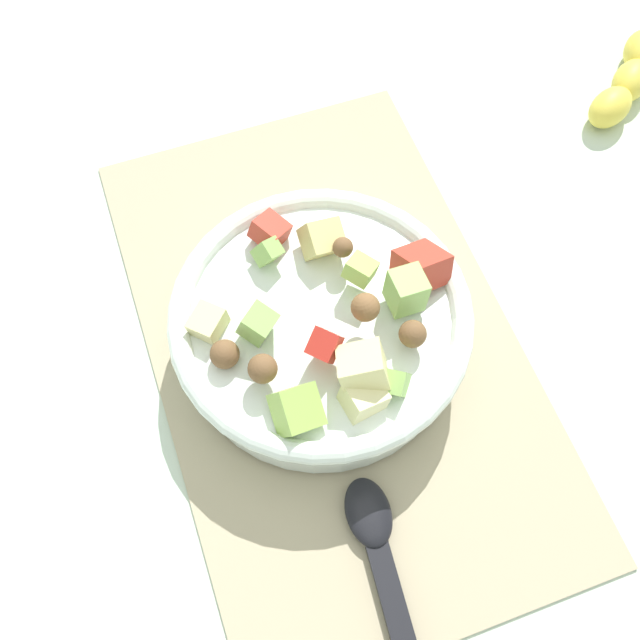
# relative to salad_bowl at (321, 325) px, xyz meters

# --- Properties ---
(ground_plane) EXTENTS (2.40, 2.40, 0.00)m
(ground_plane) POSITION_rel_salad_bowl_xyz_m (-0.00, -0.01, -0.04)
(ground_plane) COLOR silver
(placemat) EXTENTS (0.52, 0.31, 0.01)m
(placemat) POSITION_rel_salad_bowl_xyz_m (-0.00, -0.01, -0.04)
(placemat) COLOR tan
(placemat) RESTS_ON ground_plane
(salad_bowl) EXTENTS (0.25, 0.25, 0.10)m
(salad_bowl) POSITION_rel_salad_bowl_xyz_m (0.00, 0.00, 0.00)
(salad_bowl) COLOR white
(salad_bowl) RESTS_ON placemat
(serving_spoon) EXTENTS (0.24, 0.05, 0.01)m
(serving_spoon) POSITION_rel_salad_bowl_xyz_m (-0.21, 0.02, -0.03)
(serving_spoon) COLOR black
(serving_spoon) RESTS_ON placemat
(banana_whole) EXTENTS (0.12, 0.13, 0.04)m
(banana_whole) POSITION_rel_salad_bowl_xyz_m (0.18, -0.40, -0.03)
(banana_whole) COLOR yellow
(banana_whole) RESTS_ON ground_plane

